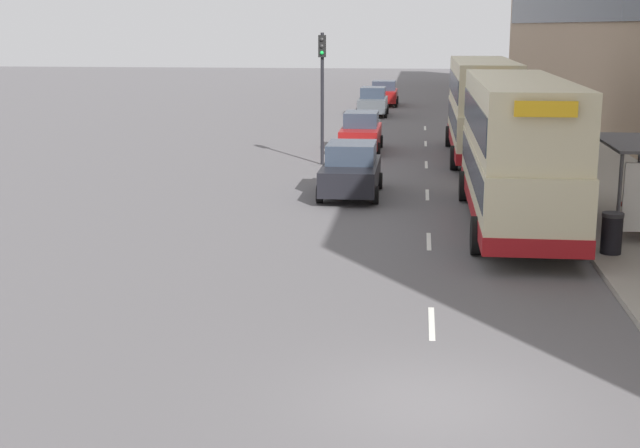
{
  "coord_description": "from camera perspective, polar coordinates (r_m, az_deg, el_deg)",
  "views": [
    {
      "loc": [
        -0.34,
        -13.03,
        5.79
      ],
      "look_at": [
        -3.67,
        16.78,
        -0.93
      ],
      "focal_mm": 50.0,
      "sensor_mm": 36.0,
      "label": 1
    }
  ],
  "objects": [
    {
      "name": "double_decker_bus_ahead",
      "position": [
        40.04,
        10.32,
        7.4
      ],
      "size": [
        2.85,
        11.16,
        4.3
      ],
      "color": "beige",
      "rests_on": "ground_plane"
    },
    {
      "name": "lane_mark_4",
      "position": [
        44.87,
        6.77,
        5.13
      ],
      "size": [
        0.12,
        2.0,
        0.01
      ],
      "color": "silver",
      "rests_on": "ground_plane"
    },
    {
      "name": "traffic_light_far_kerb",
      "position": [
        37.48,
        0.14,
        9.36
      ],
      "size": [
        0.3,
        0.32,
        5.49
      ],
      "color": "black",
      "rests_on": "ground_plane"
    },
    {
      "name": "car_3",
      "position": [
        30.83,
        2.0,
        3.48
      ],
      "size": [
        2.06,
        4.52,
        1.82
      ],
      "rotation": [
        0.0,
        0.0,
        3.14
      ],
      "color": "black",
      "rests_on": "ground_plane"
    },
    {
      "name": "lane_mark_3",
      "position": [
        38.05,
        6.82,
        3.79
      ],
      "size": [
        0.12,
        2.0,
        0.01
      ],
      "color": "silver",
      "rests_on": "ground_plane"
    },
    {
      "name": "litter_bin",
      "position": [
        23.59,
        18.17,
        -0.55
      ],
      "size": [
        0.55,
        0.55,
        1.05
      ],
      "color": "black",
      "rests_on": "ground_plane"
    },
    {
      "name": "car_2",
      "position": [
        58.57,
        3.4,
        7.82
      ],
      "size": [
        1.98,
        4.28,
        1.85
      ],
      "rotation": [
        0.0,
        0.0,
        3.14
      ],
      "color": "#4C5156",
      "rests_on": "ground_plane"
    },
    {
      "name": "lane_mark_5",
      "position": [
        51.71,
        6.74,
        6.11
      ],
      "size": [
        0.12,
        2.0,
        0.01
      ],
      "color": "silver",
      "rests_on": "ground_plane"
    },
    {
      "name": "lane_mark_1",
      "position": [
        24.53,
        6.98,
        -1.11
      ],
      "size": [
        0.12,
        2.0,
        0.01
      ],
      "color": "silver",
      "rests_on": "ground_plane"
    },
    {
      "name": "ground_plane",
      "position": [
        14.26,
        7.33,
        -11.43
      ],
      "size": [
        220.0,
        220.0,
        0.0
      ],
      "primitive_type": "plane",
      "color": "#5B595B"
    },
    {
      "name": "car_1",
      "position": [
        66.18,
        4.11,
        8.34
      ],
      "size": [
        2.1,
        4.19,
        1.8
      ],
      "rotation": [
        0.0,
        0.0,
        3.14
      ],
      "color": "maroon",
      "rests_on": "ground_plane"
    },
    {
      "name": "lane_mark_0",
      "position": [
        17.91,
        7.16,
        -6.32
      ],
      "size": [
        0.12,
        2.0,
        0.01
      ],
      "color": "silver",
      "rests_on": "ground_plane"
    },
    {
      "name": "car_0",
      "position": [
        41.86,
        2.64,
        5.9
      ],
      "size": [
        1.95,
        4.45,
        1.83
      ],
      "rotation": [
        0.0,
        0.0,
        3.14
      ],
      "color": "maroon",
      "rests_on": "ground_plane"
    },
    {
      "name": "lane_mark_2",
      "position": [
        31.26,
        6.88,
        1.87
      ],
      "size": [
        0.12,
        2.0,
        0.01
      ],
      "color": "silver",
      "rests_on": "ground_plane"
    },
    {
      "name": "bus_shelter",
      "position": [
        26.22,
        19.81,
        3.29
      ],
      "size": [
        1.6,
        4.2,
        2.48
      ],
      "color": "#4C4C51",
      "rests_on": "ground_plane"
    },
    {
      "name": "double_decker_bus_near",
      "position": [
        26.4,
        12.47,
        4.7
      ],
      "size": [
        2.85,
        11.21,
        4.3
      ],
      "color": "beige",
      "rests_on": "ground_plane"
    },
    {
      "name": "pavement",
      "position": [
        52.3,
        13.92,
        5.98
      ],
      "size": [
        5.0,
        93.0,
        0.14
      ],
      "color": "gray",
      "rests_on": "ground_plane"
    }
  ]
}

